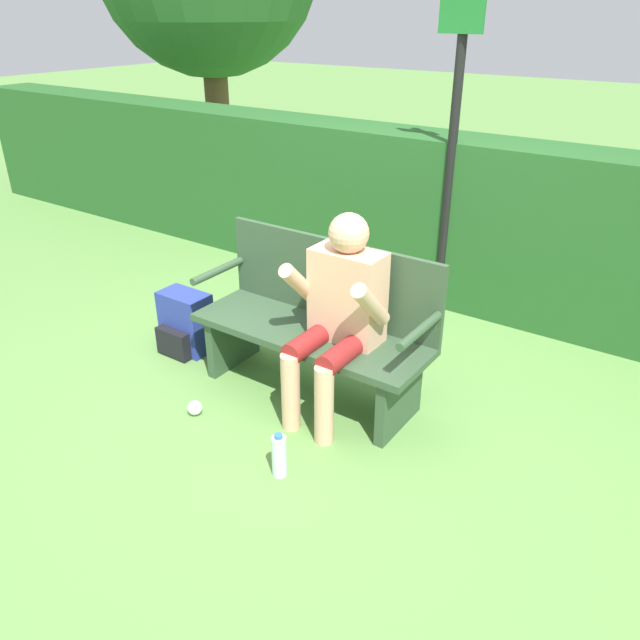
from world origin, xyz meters
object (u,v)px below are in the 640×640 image
object	(u,v)px
park_bench	(316,324)
water_bottle	(279,456)
backpack	(185,324)
signpost	(451,150)
person_seated	(339,308)

from	to	relation	value
park_bench	water_bottle	xyz separation A→B (m)	(0.32, -0.80, -0.34)
backpack	signpost	world-z (taller)	signpost
signpost	water_bottle	bearing A→B (deg)	-85.30
person_seated	signpost	world-z (taller)	signpost
water_bottle	signpost	size ratio (longest dim) A/B	0.11
person_seated	water_bottle	world-z (taller)	person_seated
backpack	park_bench	bearing A→B (deg)	6.57
park_bench	backpack	xyz separation A→B (m)	(-1.06, -0.12, -0.26)
person_seated	backpack	size ratio (longest dim) A/B	2.79
backpack	water_bottle	size ratio (longest dim) A/B	1.69
signpost	person_seated	bearing A→B (deg)	-86.28
water_bottle	signpost	world-z (taller)	signpost
backpack	signpost	bearing A→B (deg)	54.59
person_seated	signpost	bearing A→B (deg)	93.72
backpack	water_bottle	xyz separation A→B (m)	(1.38, -0.68, -0.08)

